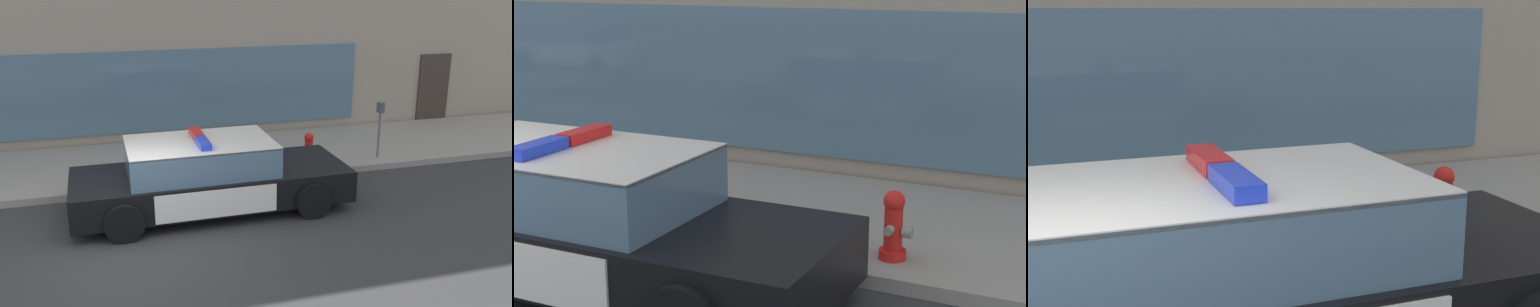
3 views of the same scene
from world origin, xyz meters
TOP-DOWN VIEW (x-y plane):
  - police_cruiser at (1.65, 1.47)m, footprint 5.20×2.12m
  - fire_hydrant at (4.33, 3.11)m, footprint 0.34×0.39m

SIDE VIEW (x-z plane):
  - fire_hydrant at x=4.33m, z-range 0.14..0.86m
  - police_cruiser at x=1.65m, z-range -0.07..1.43m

